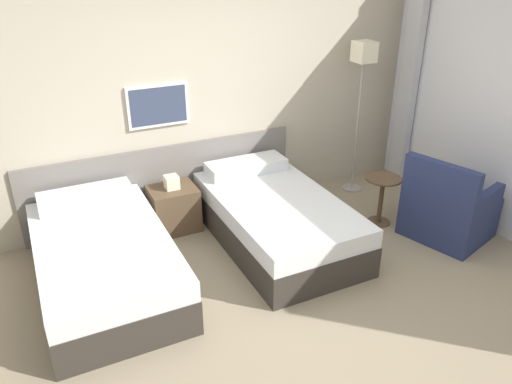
{
  "coord_description": "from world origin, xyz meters",
  "views": [
    {
      "loc": [
        -1.91,
        -2.9,
        2.75
      ],
      "look_at": [
        -0.04,
        0.94,
        0.65
      ],
      "focal_mm": 35.0,
      "sensor_mm": 36.0,
      "label": 1
    }
  ],
  "objects": [
    {
      "name": "floor_lamp",
      "position": [
        1.68,
        1.69,
        1.51
      ],
      "size": [
        0.24,
        0.24,
        1.82
      ],
      "color": "#9E9993",
      "rests_on": "ground_plane"
    },
    {
      "name": "armchair",
      "position": [
        1.88,
        0.32,
        0.3
      ],
      "size": [
        0.92,
        0.94,
        0.91
      ],
      "rotation": [
        0.0,
        0.0,
        1.86
      ],
      "color": "navy",
      "rests_on": "ground_plane"
    },
    {
      "name": "bed_near_window",
      "position": [
        0.22,
        1.01,
        0.26
      ],
      "size": [
        1.11,
        1.94,
        0.63
      ],
      "color": "#332D28",
      "rests_on": "ground_plane"
    },
    {
      "name": "side_table",
      "position": [
        1.43,
        0.85,
        0.38
      ],
      "size": [
        0.39,
        0.39,
        0.55
      ],
      "color": "brown",
      "rests_on": "ground_plane"
    },
    {
      "name": "nightstand",
      "position": [
        -0.64,
        1.72,
        0.25
      ],
      "size": [
        0.49,
        0.42,
        0.62
      ],
      "color": "brown",
      "rests_on": "ground_plane"
    },
    {
      "name": "ground_plane",
      "position": [
        0.0,
        0.0,
        0.0
      ],
      "size": [
        16.0,
        16.0,
        0.0
      ],
      "primitive_type": "plane",
      "color": "gray"
    },
    {
      "name": "bed_near_door",
      "position": [
        -1.5,
        1.01,
        0.26
      ],
      "size": [
        1.11,
        1.94,
        0.63
      ],
      "color": "#332D28",
      "rests_on": "ground_plane"
    },
    {
      "name": "wall_headboard",
      "position": [
        -0.04,
        2.04,
        1.3
      ],
      "size": [
        10.0,
        0.1,
        2.7
      ],
      "color": "#B7AD99",
      "rests_on": "ground_plane"
    }
  ]
}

